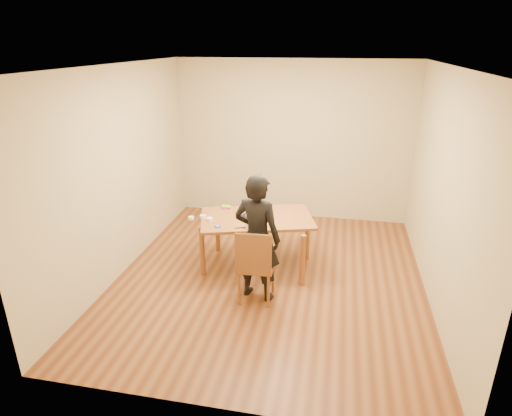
% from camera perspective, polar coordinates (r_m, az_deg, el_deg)
% --- Properties ---
extents(room_shell, '(4.00, 4.50, 2.70)m').
position_cam_1_polar(room_shell, '(5.58, 2.56, 4.62)').
color(room_shell, brown).
rests_on(room_shell, ground).
extents(dining_table, '(1.67, 1.26, 0.04)m').
position_cam_1_polar(dining_table, '(5.75, 0.10, -1.40)').
color(dining_table, brown).
rests_on(dining_table, floor).
extents(dining_chair, '(0.43, 0.43, 0.04)m').
position_cam_1_polar(dining_chair, '(5.16, 0.07, -7.68)').
color(dining_chair, brown).
rests_on(dining_chair, floor).
extents(cake_plate, '(0.30, 0.30, 0.02)m').
position_cam_1_polar(cake_plate, '(5.74, -0.41, -1.14)').
color(cake_plate, '#B10B32').
rests_on(cake_plate, dining_table).
extents(cake, '(0.20, 0.20, 0.06)m').
position_cam_1_polar(cake, '(5.72, -0.41, -0.74)').
color(cake, white).
rests_on(cake, cake_plate).
extents(frosting_dome, '(0.20, 0.20, 0.03)m').
position_cam_1_polar(frosting_dome, '(5.70, -0.41, -0.32)').
color(frosting_dome, white).
rests_on(frosting_dome, cake).
extents(frosting_tub, '(0.10, 0.10, 0.09)m').
position_cam_1_polar(frosting_tub, '(5.40, -0.93, -2.25)').
color(frosting_tub, white).
rests_on(frosting_tub, dining_table).
extents(frosting_lid, '(0.09, 0.09, 0.01)m').
position_cam_1_polar(frosting_lid, '(5.47, -5.15, -2.48)').
color(frosting_lid, '#1936A6').
rests_on(frosting_lid, dining_table).
extents(frosting_dollop, '(0.04, 0.04, 0.02)m').
position_cam_1_polar(frosting_dollop, '(5.46, -5.16, -2.36)').
color(frosting_dollop, white).
rests_on(frosting_dollop, frosting_lid).
extents(ramekin_green, '(0.08, 0.08, 0.04)m').
position_cam_1_polar(ramekin_green, '(5.67, -6.21, -1.48)').
color(ramekin_green, white).
rests_on(ramekin_green, dining_table).
extents(ramekin_yellow, '(0.08, 0.08, 0.04)m').
position_cam_1_polar(ramekin_yellow, '(5.76, -7.11, -1.12)').
color(ramekin_yellow, white).
rests_on(ramekin_yellow, dining_table).
extents(ramekin_multi, '(0.08, 0.08, 0.04)m').
position_cam_1_polar(ramekin_multi, '(5.73, -8.64, -1.33)').
color(ramekin_multi, white).
rests_on(ramekin_multi, dining_table).
extents(candy_box_pink, '(0.13, 0.08, 0.02)m').
position_cam_1_polar(candy_box_pink, '(6.05, -3.96, 0.02)').
color(candy_box_pink, '#CC3098').
rests_on(candy_box_pink, dining_table).
extents(candy_box_green, '(0.13, 0.07, 0.02)m').
position_cam_1_polar(candy_box_green, '(6.05, -4.00, 0.21)').
color(candy_box_green, green).
rests_on(candy_box_green, candy_box_pink).
extents(spatula, '(0.15, 0.06, 0.01)m').
position_cam_1_polar(spatula, '(5.42, -2.01, -2.65)').
color(spatula, black).
rests_on(spatula, dining_table).
extents(person, '(0.65, 0.51, 1.59)m').
position_cam_1_polar(person, '(5.05, 0.17, -4.03)').
color(person, black).
rests_on(person, floor).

